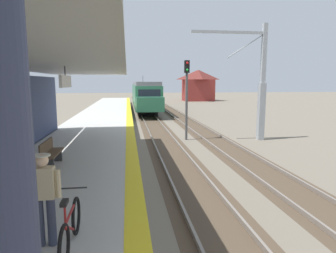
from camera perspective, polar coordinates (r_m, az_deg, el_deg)
The scene contains 10 objects.
station_platform at distance 17.41m, azimuth -14.69°, elevation -2.82°, with size 5.00×80.00×0.91m.
track_pair_nearest_platform at distance 21.41m, azimuth -1.60°, elevation -1.55°, with size 2.34×120.00×0.16m.
track_pair_middle at distance 22.03m, azimuth 7.22°, elevation -1.33°, with size 2.34×120.00×0.16m.
approaching_train at distance 39.43m, azimuth -4.54°, elevation 6.14°, with size 2.93×19.60×4.76m.
commuter_person at distance 5.71m, azimuth -22.86°, elevation -12.11°, with size 0.59×0.30×1.67m.
bicycle_beside_commuter at distance 5.64m, azimuth -18.34°, elevation -18.21°, with size 0.48×1.82×1.04m.
rail_signal_post at distance 19.37m, azimuth 3.63°, elevation 6.74°, with size 0.32×0.34×5.20m.
catenary_pylon_far_side at distance 20.19m, azimuth 17.01°, elevation 7.62°, with size 5.00×0.40×7.50m.
platform_bench at distance 11.11m, azimuth -21.83°, elevation -4.65°, with size 0.45×1.60×0.88m.
distant_trackside_house at distance 62.22m, azimuth 5.84°, elevation 8.05°, with size 6.60×5.28×6.40m.
Camera 1 is at (-0.38, -0.96, 3.79)m, focal length 31.50 mm.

